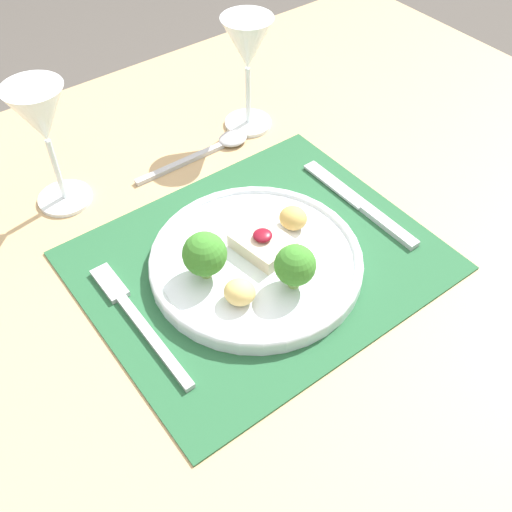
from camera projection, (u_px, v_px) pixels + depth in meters
The scene contains 9 objects.
ground_plane at pixel (258, 486), 1.30m from camera, with size 8.00×8.00×0.00m, color #4C4742.
dining_table at pixel (259, 301), 0.83m from camera, with size 1.38×1.05×0.72m.
placemat at pixel (259, 261), 0.77m from camera, with size 0.43×0.36×0.00m, color #235633.
dinner_plate at pixel (255, 260), 0.74m from camera, with size 0.27×0.27×0.08m.
fork at pixel (134, 314), 0.70m from camera, with size 0.02×0.21×0.01m.
knife at pixel (366, 208), 0.83m from camera, with size 0.02×0.21×0.01m.
spoon at pixel (218, 146), 0.92m from camera, with size 0.20×0.04×0.01m.
wine_glass_near at pixel (247, 50), 0.88m from camera, with size 0.08×0.08×0.18m.
wine_glass_far at pixel (42, 122), 0.75m from camera, with size 0.08×0.08×0.18m.
Camera 1 is at (-0.31, -0.41, 1.29)m, focal length 42.00 mm.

